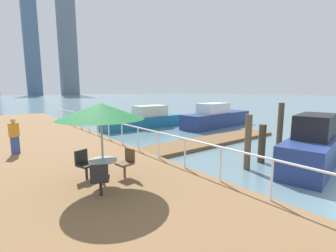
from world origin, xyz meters
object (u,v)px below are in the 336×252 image
pedestrian_0 (14,136)px  patio_umbrella (101,111)px  moored_boat_2 (315,146)px  moored_boat_0 (216,118)px  cafe_chair_2 (100,178)px  moored_boat_1 (145,120)px  cafe_table_round (103,162)px  cafe_chair_1 (84,162)px  cafe_chair_0 (127,161)px

pedestrian_0 → patio_umbrella: bearing=-73.7°
moored_boat_2 → patio_umbrella: 8.81m
moored_boat_0 → cafe_chair_2: bearing=-150.4°
moored_boat_1 → patio_umbrella: 13.29m
moored_boat_1 → cafe_table_round: 13.16m
patio_umbrella → cafe_chair_1: 1.82m
moored_boat_0 → cafe_chair_1: size_ratio=8.43×
moored_boat_1 → pedestrian_0: 10.84m
moored_boat_0 → cafe_chair_1: moored_boat_0 is taller
moored_boat_0 → cafe_table_round: moored_boat_0 is taller
cafe_chair_2 → moored_boat_1: bearing=52.8°
moored_boat_2 → cafe_table_round: 8.64m
cafe_table_round → pedestrian_0: 5.78m
moored_boat_1 → cafe_table_round: bearing=-127.7°
cafe_table_round → pedestrian_0: pedestrian_0 is taller
moored_boat_0 → cafe_chair_2: moored_boat_0 is taller
cafe_chair_0 → cafe_table_round: bearing=-171.3°
cafe_table_round → cafe_chair_2: bearing=-118.1°
cafe_table_round → cafe_chair_1: cafe_chair_1 is taller
moored_boat_2 → cafe_chair_0: moored_boat_2 is taller
patio_umbrella → cafe_chair_0: (0.84, 0.13, -1.61)m
moored_boat_0 → moored_boat_2: bearing=-117.2°
cafe_chair_1 → pedestrian_0: 4.94m
moored_boat_1 → patio_umbrella: patio_umbrella is taller
patio_umbrella → cafe_chair_0: bearing=8.7°
cafe_chair_1 → cafe_chair_2: bearing=-94.4°
cafe_table_round → patio_umbrella: (0.00, -0.00, 1.47)m
cafe_chair_0 → pedestrian_0: pedestrian_0 is taller
cafe_chair_2 → cafe_table_round: bearing=61.9°
moored_boat_1 → cafe_chair_1: size_ratio=8.14×
moored_boat_2 → pedestrian_0: 12.77m
moored_boat_1 → cafe_chair_0: moored_boat_1 is taller
moored_boat_0 → cafe_chair_2: (-13.53, -7.69, 0.15)m
patio_umbrella → cafe_chair_1: (-0.28, 0.80, -1.61)m
moored_boat_0 → patio_umbrella: size_ratio=3.14×
patio_umbrella → cafe_chair_2: 1.82m
moored_boat_0 → moored_boat_2: moored_boat_2 is taller
moored_boat_1 → moored_boat_2: (0.20, -12.95, 0.15)m
patio_umbrella → cafe_table_round: bearing=90.0°
cafe_chair_0 → pedestrian_0: bearing=114.5°
moored_boat_0 → cafe_table_round: size_ratio=9.48×
moored_boat_1 → cafe_chair_1: (-8.33, -9.60, 0.26)m
patio_umbrella → cafe_chair_1: size_ratio=2.68×
patio_umbrella → cafe_chair_0: size_ratio=2.68×
moored_boat_2 → cafe_chair_2: size_ratio=7.30×
cafe_table_round → pedestrian_0: size_ratio=0.52×
patio_umbrella → cafe_chair_2: bearing=-118.1°
moored_boat_1 → moored_boat_2: bearing=-89.1°
moored_boat_2 → patio_umbrella: (-8.26, 2.54, 1.73)m
moored_boat_1 → moored_boat_2: moored_boat_2 is taller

